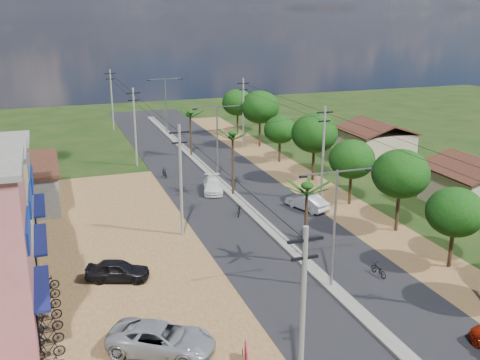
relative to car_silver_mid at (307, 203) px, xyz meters
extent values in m
plane|color=black|center=(-5.00, -13.93, -0.70)|extent=(160.00, 160.00, 0.00)
cube|color=black|center=(-5.00, 1.07, -0.68)|extent=(12.00, 110.00, 0.04)
cube|color=#605E56|center=(-5.00, 4.07, -0.61)|extent=(1.00, 90.00, 0.18)
cube|color=brown|center=(-20.00, -5.93, -0.68)|extent=(18.00, 46.00, 0.04)
cube|color=brown|center=(3.50, 1.07, -0.69)|extent=(5.00, 90.00, 0.03)
cube|color=#101546|center=(-22.60, -13.93, 2.40)|extent=(0.80, 5.40, 0.15)
cube|color=black|center=(-22.95, -13.93, 0.60)|extent=(0.10, 3.00, 2.40)
cube|color=navy|center=(-22.92, -13.93, 5.80)|extent=(0.12, 4.20, 1.20)
cube|color=#101546|center=(-22.60, -6.93, 2.40)|extent=(0.80, 5.40, 0.15)
cube|color=black|center=(-22.95, -6.93, 0.60)|extent=(0.10, 3.00, 2.40)
cube|color=navy|center=(-22.92, -6.93, 5.15)|extent=(0.12, 4.20, 1.20)
cube|color=#101546|center=(-22.60, 0.07, 2.40)|extent=(0.80, 5.40, 0.15)
cube|color=black|center=(-22.95, 0.07, 0.60)|extent=(0.10, 3.00, 2.40)
cube|color=navy|center=(-22.92, 0.07, 4.50)|extent=(0.12, 4.20, 1.20)
cube|color=#605E56|center=(-26.00, 10.07, 1.10)|extent=(10.00, 10.00, 3.60)
cube|color=tan|center=(15.00, -3.93, 0.95)|extent=(7.00, 7.00, 3.30)
cube|color=tan|center=(16.00, 14.07, 0.95)|extent=(7.00, 7.00, 3.30)
cylinder|color=black|center=(4.30, -13.93, 1.22)|extent=(0.28, 0.28, 3.85)
ellipsoid|color=black|center=(4.30, -13.93, 3.42)|extent=(4.00, 4.00, 3.40)
cylinder|color=black|center=(4.70, -6.93, 1.57)|extent=(0.28, 0.28, 4.55)
ellipsoid|color=black|center=(4.70, -6.93, 4.17)|extent=(4.60, 4.60, 3.91)
cylinder|color=black|center=(4.40, 0.07, 1.33)|extent=(0.28, 0.28, 4.06)
ellipsoid|color=black|center=(4.40, 0.07, 3.65)|extent=(4.20, 4.20, 3.57)
cylinder|color=black|center=(4.60, 8.07, 1.68)|extent=(0.28, 0.28, 4.76)
ellipsoid|color=black|center=(4.60, 8.07, 4.40)|extent=(4.80, 4.80, 4.08)
cylinder|color=black|center=(4.20, 16.07, 1.12)|extent=(0.28, 0.28, 3.64)
ellipsoid|color=black|center=(4.20, 16.07, 3.20)|extent=(3.80, 3.80, 3.23)
cylinder|color=black|center=(4.80, 24.07, 1.75)|extent=(0.28, 0.28, 4.90)
ellipsoid|color=black|center=(4.80, 24.07, 4.55)|extent=(5.00, 5.00, 4.25)
cylinder|color=black|center=(4.50, 32.07, 1.47)|extent=(0.28, 0.28, 4.34)
ellipsoid|color=black|center=(4.50, 32.07, 3.95)|extent=(4.40, 4.40, 3.74)
cylinder|color=black|center=(-5.00, -9.93, 2.20)|extent=(0.22, 0.22, 5.80)
cylinder|color=black|center=(-5.00, 6.07, 2.40)|extent=(0.22, 0.22, 6.20)
cylinder|color=black|center=(-5.00, 22.07, 2.05)|extent=(0.22, 0.22, 5.50)
cylinder|color=gray|center=(-5.00, -13.93, 3.30)|extent=(0.16, 0.16, 8.00)
cube|color=gray|center=(-3.80, -13.93, 7.20)|extent=(2.40, 0.08, 0.08)
cube|color=gray|center=(-6.20, -13.93, 7.20)|extent=(2.40, 0.08, 0.08)
cube|color=black|center=(-2.70, -13.93, 7.10)|extent=(0.50, 0.18, 0.12)
cube|color=black|center=(-7.30, -13.93, 7.10)|extent=(0.50, 0.18, 0.12)
cylinder|color=gray|center=(-5.00, 11.07, 3.30)|extent=(0.16, 0.16, 8.00)
cube|color=gray|center=(-3.80, 11.07, 7.20)|extent=(2.40, 0.08, 0.08)
cube|color=gray|center=(-6.20, 11.07, 7.20)|extent=(2.40, 0.08, 0.08)
cube|color=black|center=(-2.70, 11.07, 7.10)|extent=(0.50, 0.18, 0.12)
cube|color=black|center=(-7.30, 11.07, 7.10)|extent=(0.50, 0.18, 0.12)
cylinder|color=gray|center=(-5.00, 36.07, 3.30)|extent=(0.16, 0.16, 8.00)
cube|color=gray|center=(-3.80, 36.07, 7.20)|extent=(2.40, 0.08, 0.08)
cube|color=gray|center=(-6.20, 36.07, 7.20)|extent=(2.40, 0.08, 0.08)
cube|color=black|center=(-2.70, 36.07, 7.10)|extent=(0.50, 0.18, 0.12)
cube|color=black|center=(-7.30, 36.07, 7.10)|extent=(0.50, 0.18, 0.12)
cylinder|color=#605E56|center=(-12.00, -23.93, 3.80)|extent=(0.24, 0.24, 9.00)
cube|color=black|center=(-12.00, -23.93, 7.70)|extent=(1.60, 0.12, 0.12)
cube|color=black|center=(-12.00, -23.93, 6.90)|extent=(1.20, 0.12, 0.12)
cylinder|color=#605E56|center=(-12.00, -1.93, 3.80)|extent=(0.24, 0.24, 9.00)
cube|color=black|center=(-12.00, -1.93, 7.70)|extent=(1.60, 0.12, 0.12)
cube|color=black|center=(-12.00, -1.93, 6.90)|extent=(1.20, 0.12, 0.12)
cylinder|color=#605E56|center=(-12.00, 20.07, 3.80)|extent=(0.24, 0.24, 9.00)
cube|color=black|center=(-12.00, 20.07, 7.70)|extent=(1.60, 0.12, 0.12)
cube|color=black|center=(-12.00, 20.07, 6.90)|extent=(1.20, 0.12, 0.12)
cylinder|color=#605E56|center=(-12.00, 41.07, 3.80)|extent=(0.24, 0.24, 9.00)
cube|color=black|center=(-12.00, 41.07, 7.70)|extent=(1.60, 0.12, 0.12)
cube|color=black|center=(-12.00, 41.07, 6.90)|extent=(1.20, 0.12, 0.12)
cylinder|color=#605E56|center=(2.50, 2.07, 3.80)|extent=(0.24, 0.24, 9.00)
cube|color=black|center=(2.50, 2.07, 7.70)|extent=(1.60, 0.12, 0.12)
cube|color=black|center=(2.50, 2.07, 6.90)|extent=(1.20, 0.12, 0.12)
cylinder|color=#605E56|center=(2.50, 24.07, 3.80)|extent=(0.24, 0.24, 9.00)
cube|color=black|center=(2.50, 24.07, 7.70)|extent=(1.60, 0.12, 0.12)
cube|color=black|center=(2.50, 24.07, 6.90)|extent=(1.20, 0.12, 0.12)
imported|color=#95999D|center=(0.00, 0.00, 0.00)|extent=(2.88, 4.51, 1.40)
imported|color=silver|center=(-6.50, 7.76, -0.05)|extent=(2.91, 4.81, 1.30)
imported|color=#95999D|center=(-16.90, -17.39, 0.09)|extent=(6.20, 5.23, 1.58)
imported|color=black|center=(-17.97, -8.28, 0.01)|extent=(4.51, 3.01, 1.43)
imported|color=black|center=(-1.17, -13.47, -0.28)|extent=(0.65, 1.63, 0.84)
imported|color=black|center=(-6.20, 0.77, -0.20)|extent=(1.35, 2.02, 1.00)
imported|color=black|center=(-10.00, 14.27, -0.17)|extent=(0.57, 1.80, 1.07)
cube|color=maroon|center=(-13.00, -19.66, -0.22)|extent=(0.40, 1.13, 0.96)
cylinder|color=black|center=(-13.00, -19.13, -0.46)|extent=(0.04, 0.04, 0.48)
imported|color=black|center=(-22.53, -15.97, -0.20)|extent=(1.71, 0.69, 1.00)
imported|color=black|center=(-22.53, -14.67, -0.20)|extent=(1.71, 0.69, 1.00)
imported|color=black|center=(-22.53, -13.37, -0.20)|extent=(1.71, 0.69, 1.00)
imported|color=black|center=(-22.53, -12.07, -0.20)|extent=(1.71, 0.69, 1.00)
imported|color=black|center=(-22.53, -10.77, -0.20)|extent=(1.71, 0.69, 1.00)
imported|color=black|center=(-22.53, -9.47, -0.20)|extent=(1.71, 0.69, 1.00)
imported|color=black|center=(-22.53, -8.17, -0.20)|extent=(1.71, 0.69, 1.00)
camera|label=1|loc=(-21.54, -42.99, 16.74)|focal=42.00mm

